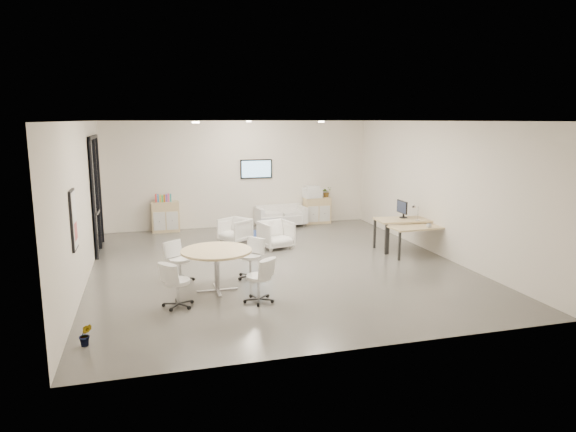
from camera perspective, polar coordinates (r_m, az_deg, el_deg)
The scene contains 21 objects.
room_shell at distance 11.30m, azimuth -1.31°, elevation 2.37°, with size 9.60×10.60×4.80m.
glass_door at distance 13.51m, azimuth -20.55°, elevation 2.64°, with size 0.09×1.90×2.85m.
artwork at distance 9.47m, azimuth -22.72°, elevation -0.42°, with size 0.05×0.54×1.04m.
wall_tv at distance 15.71m, azimuth -3.55°, elevation 5.24°, with size 0.98×0.06×0.58m.
ceiling_spots at distance 11.94m, azimuth -3.29°, elevation 10.41°, with size 3.14×4.14×0.03m.
sideboard_left at distance 15.37m, azimuth -13.46°, elevation -0.09°, with size 0.78×0.41×0.88m.
sideboard_right at distance 16.21m, azimuth 3.24°, elevation 0.63°, with size 0.82×0.40×0.82m.
books at distance 15.28m, azimuth -13.69°, elevation 1.94°, with size 0.46×0.14×0.22m.
printer at distance 16.07m, azimuth 2.69°, elevation 2.67°, with size 0.56×0.48×0.37m.
loveseat at distance 15.74m, azimuth -0.85°, elevation -0.06°, with size 1.53×0.86×0.55m.
blue_rug at distance 14.86m, azimuth -2.51°, elevation -1.88°, with size 1.43×0.95×0.01m, color #2E468D.
armchair_left at distance 13.76m, azimuth -5.92°, elevation -1.45°, with size 0.69×0.65×0.71m, color beige.
armchair_right at distance 13.07m, azimuth -1.35°, elevation -1.92°, with size 0.74×0.70×0.76m, color beige.
desk_rear at distance 13.19m, azimuth 12.99°, elevation -0.65°, with size 1.56×0.88×0.78m.
desk_front at distance 12.68m, azimuth 14.28°, elevation -1.43°, with size 1.41×0.75×0.72m.
monitor at distance 13.25m, azimuth 12.58°, elevation 0.80°, with size 0.20×0.50×0.44m.
round_table at distance 9.80m, azimuth -7.95°, elevation -4.19°, with size 1.34×1.34×0.82m.
meeting_chairs at distance 9.89m, azimuth -7.90°, elevation -6.00°, with size 2.36×2.36×0.82m.
plant_cabinet at distance 16.23m, azimuth 4.30°, elevation 2.56°, with size 0.29×0.32×0.25m, color #3F7F3F.
plant_floor at distance 8.19m, azimuth -21.53°, elevation -12.78°, with size 0.19×0.34×0.15m, color #3F7F3F.
cup at distance 12.53m, azimuth 15.39°, elevation -0.99°, with size 0.12×0.10×0.12m, color white.
Camera 1 is at (-2.74, -10.84, 3.23)m, focal length 32.00 mm.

